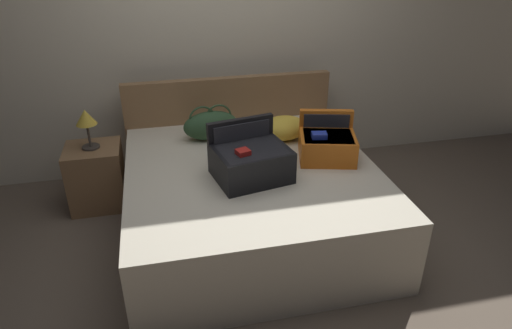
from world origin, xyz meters
TOP-DOWN VIEW (x-y plane):
  - ground_plane at (0.00, 0.00)m, footprint 12.00×12.00m
  - back_wall at (0.00, 1.65)m, footprint 8.00×0.10m
  - bed at (0.00, 0.40)m, footprint 1.80×1.85m
  - headboard at (0.00, 1.36)m, footprint 1.84×0.08m
  - hard_case_large at (-0.03, 0.27)m, footprint 0.56×0.50m
  - hard_case_medium at (0.59, 0.44)m, footprint 0.49×0.47m
  - duffel_bag at (-0.22, 0.98)m, footprint 0.47×0.25m
  - pillow_near_headboard at (0.37, 0.85)m, footprint 0.42×0.35m
  - nightstand at (-1.18, 1.07)m, footprint 0.44×0.40m
  - table_lamp at (-1.18, 1.07)m, footprint 0.16×0.16m

SIDE VIEW (x-z plane):
  - ground_plane at x=0.00m, z-range 0.00..0.00m
  - nightstand at x=-1.18m, z-range 0.00..0.53m
  - bed at x=0.00m, z-range 0.00..0.56m
  - headboard at x=0.00m, z-range 0.00..0.95m
  - pillow_near_headboard at x=0.37m, z-range 0.56..0.75m
  - hard_case_medium at x=0.59m, z-range 0.52..0.84m
  - duffel_bag at x=-0.22m, z-range 0.54..0.83m
  - hard_case_large at x=-0.03m, z-range 0.51..0.88m
  - table_lamp at x=-1.18m, z-range 0.61..0.94m
  - back_wall at x=0.00m, z-range 0.00..2.60m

